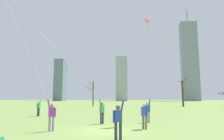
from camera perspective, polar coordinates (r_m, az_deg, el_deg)
ground_plane at (r=12.83m, az=-2.01°, el=-16.59°), size 400.00×400.00×0.00m
kite_flyer_midfield_center_green at (r=13.06m, az=-22.73°, el=3.47°), size 6.64×2.99×15.54m
kite_flyer_foreground_left_white at (r=14.72m, az=-8.93°, el=-4.51°), size 10.78×9.21×14.53m
kite_flyer_midfield_right_yellow at (r=25.80m, az=-17.71°, el=-1.25°), size 0.74×12.06×21.12m
kite_flyer_far_back_pink at (r=17.39m, az=12.46°, el=-1.55°), size 4.84×2.68×14.79m
kite_flyer_foreground_right_blue at (r=10.50m, az=10.99°, el=-0.18°), size 10.96×4.57×15.90m
bystander_watching_nearby at (r=13.32m, az=9.09°, el=-12.26°), size 0.40×0.38×1.62m
distant_kite_drifting_left_red at (r=41.55m, az=10.04°, el=12.03°), size 3.04×2.60×17.68m
bare_tree_far_right_edge at (r=48.50m, az=-5.42°, el=-6.45°), size 2.15×1.99×5.94m
bare_tree_center at (r=49.92m, az=19.28°, el=-6.02°), size 1.94×2.11×6.69m
skyline_mid_tower_left at (r=148.56m, az=20.94°, el=2.45°), size 10.91×5.99×64.13m
skyline_squat_block at (r=141.00m, az=2.75°, el=-2.50°), size 7.77×9.38×30.33m
skyline_wide_slab at (r=146.55m, az=-14.29°, el=-2.79°), size 6.46×10.36×28.68m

